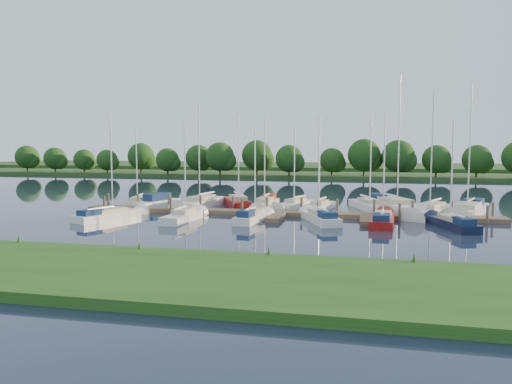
% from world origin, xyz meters
% --- Properties ---
extents(ground, '(260.00, 260.00, 0.00)m').
position_xyz_m(ground, '(0.00, 0.00, 0.00)').
color(ground, '#192133').
rests_on(ground, ground).
extents(near_bank, '(90.00, 10.00, 0.50)m').
position_xyz_m(near_bank, '(0.00, -16.00, 0.25)').
color(near_bank, '#234B15').
rests_on(near_bank, ground).
extents(dock, '(40.00, 6.00, 0.40)m').
position_xyz_m(dock, '(0.00, 7.31, 0.20)').
color(dock, brown).
rests_on(dock, ground).
extents(mooring_pilings, '(38.24, 2.84, 2.00)m').
position_xyz_m(mooring_pilings, '(0.00, 8.43, 0.60)').
color(mooring_pilings, '#473D33').
rests_on(mooring_pilings, ground).
extents(far_shore, '(180.00, 30.00, 0.60)m').
position_xyz_m(far_shore, '(0.00, 75.00, 0.30)').
color(far_shore, '#254018').
rests_on(far_shore, ground).
extents(distant_hill, '(220.00, 40.00, 1.40)m').
position_xyz_m(distant_hill, '(0.00, 100.00, 0.70)').
color(distant_hill, '#335726').
rests_on(distant_hill, ground).
extents(treeline, '(145.75, 9.59, 8.11)m').
position_xyz_m(treeline, '(-2.00, 61.97, 4.05)').
color(treeline, '#38281C').
rests_on(treeline, ground).
extents(sailboat_n_0, '(2.84, 7.19, 9.06)m').
position_xyz_m(sailboat_n_0, '(-17.11, 12.41, 0.27)').
color(sailboat_n_0, white).
rests_on(sailboat_n_0, ground).
extents(motorboat, '(3.62, 6.43, 1.81)m').
position_xyz_m(motorboat, '(-14.74, 11.93, 0.37)').
color(motorboat, white).
rests_on(motorboat, ground).
extents(sailboat_n_2, '(3.67, 9.51, 11.98)m').
position_xyz_m(sailboat_n_2, '(-9.79, 12.70, 0.28)').
color(sailboat_n_2, white).
rests_on(sailboat_n_2, ground).
extents(sailboat_n_3, '(4.89, 8.31, 10.99)m').
position_xyz_m(sailboat_n_3, '(-5.75, 13.37, 0.29)').
color(sailboat_n_3, maroon).
rests_on(sailboat_n_3, ground).
extents(sailboat_n_4, '(1.91, 7.75, 10.08)m').
position_xyz_m(sailboat_n_4, '(-2.68, 13.13, 0.34)').
color(sailboat_n_4, white).
rests_on(sailboat_n_4, ground).
extents(sailboat_n_5, '(3.70, 6.75, 8.82)m').
position_xyz_m(sailboat_n_5, '(0.46, 13.83, 0.27)').
color(sailboat_n_5, white).
rests_on(sailboat_n_5, ground).
extents(sailboat_n_6, '(2.79, 6.88, 8.77)m').
position_xyz_m(sailboat_n_6, '(3.15, 12.80, 0.27)').
color(sailboat_n_6, white).
rests_on(sailboat_n_6, ground).
extents(sailboat_n_7, '(4.19, 7.90, 10.22)m').
position_xyz_m(sailboat_n_7, '(8.13, 14.55, 0.28)').
color(sailboat_n_7, white).
rests_on(sailboat_n_7, ground).
extents(sailboat_n_8, '(6.41, 11.19, 14.34)m').
position_xyz_m(sailboat_n_8, '(10.79, 14.74, 0.34)').
color(sailboat_n_8, white).
rests_on(sailboat_n_8, ground).
extents(sailboat_n_9, '(5.36, 9.19, 11.98)m').
position_xyz_m(sailboat_n_9, '(13.90, 10.85, 0.28)').
color(sailboat_n_9, white).
rests_on(sailboat_n_9, ground).
extents(sailboat_n_10, '(5.23, 10.21, 12.91)m').
position_xyz_m(sailboat_n_10, '(17.54, 12.60, 0.33)').
color(sailboat_n_10, white).
rests_on(sailboat_n_10, ground).
extents(sailboat_s_0, '(3.95, 7.79, 9.89)m').
position_xyz_m(sailboat_s_0, '(-14.90, 2.17, 0.31)').
color(sailboat_s_0, white).
rests_on(sailboat_s_0, ground).
extents(sailboat_s_1, '(1.98, 7.26, 9.39)m').
position_xyz_m(sailboat_s_1, '(-7.88, 2.72, 0.28)').
color(sailboat_s_1, white).
rests_on(sailboat_s_1, ground).
extents(sailboat_s_2, '(2.31, 6.77, 8.77)m').
position_xyz_m(sailboat_s_2, '(-1.74, 3.54, 0.33)').
color(sailboat_s_2, white).
rests_on(sailboat_s_2, ground).
extents(sailboat_s_3, '(4.15, 7.28, 9.52)m').
position_xyz_m(sailboat_s_3, '(3.95, 4.66, 0.32)').
color(sailboat_s_3, white).
rests_on(sailboat_s_3, ground).
extents(sailboat_s_4, '(2.33, 7.89, 9.98)m').
position_xyz_m(sailboat_s_4, '(9.31, 4.73, 0.31)').
color(sailboat_s_4, maroon).
rests_on(sailboat_s_4, ground).
extents(sailboat_s_5, '(3.40, 7.16, 9.15)m').
position_xyz_m(sailboat_s_5, '(14.77, 3.83, 0.31)').
color(sailboat_s_5, black).
rests_on(sailboat_s_5, ground).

